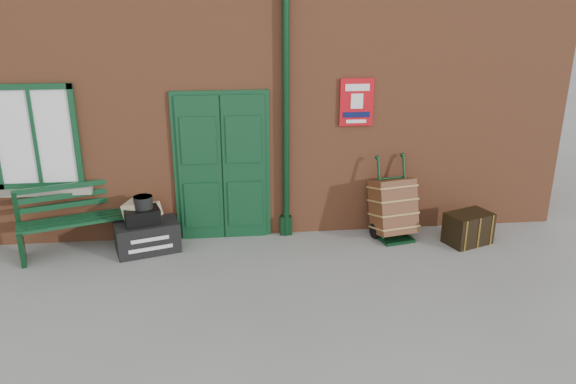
{
  "coord_description": "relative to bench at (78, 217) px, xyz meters",
  "views": [
    {
      "loc": [
        -0.18,
        -6.57,
        3.56
      ],
      "look_at": [
        0.59,
        0.6,
        1.0
      ],
      "focal_mm": 35.0,
      "sensor_mm": 36.0,
      "label": 1
    }
  ],
  "objects": [
    {
      "name": "ground",
      "position": [
        2.39,
        -1.23,
        -0.51
      ],
      "size": [
        80.0,
        80.0,
        0.0
      ],
      "primitive_type": "plane",
      "color": "gray",
      "rests_on": "ground"
    },
    {
      "name": "porter_trolley",
      "position": [
        4.66,
        -0.05,
        -0.03
      ],
      "size": [
        0.72,
        0.76,
        1.24
      ],
      "rotation": [
        0.0,
        0.0,
        0.21
      ],
      "color": "black",
      "rests_on": "ground"
    },
    {
      "name": "hatbox",
      "position": [
        0.96,
        -0.14,
        0.24
      ],
      "size": [
        0.33,
        0.33,
        0.18
      ],
      "primitive_type": "cylinder",
      "rotation": [
        0.0,
        0.0,
        0.29
      ],
      "color": "black",
      "rests_on": "strongbox"
    },
    {
      "name": "houdini_trunk",
      "position": [
        0.98,
        -0.17,
        -0.29
      ],
      "size": [
        0.99,
        0.72,
        0.44
      ],
      "primitive_type": "cube",
      "rotation": [
        0.0,
        0.0,
        0.29
      ],
      "color": "black",
      "rests_on": "ground"
    },
    {
      "name": "suitcase_back",
      "position": [
        0.88,
        0.02,
        -0.14
      ],
      "size": [
        0.47,
        0.59,
        0.75
      ],
      "primitive_type": "cube",
      "rotation": [
        0.0,
        -0.18,
        -0.3
      ],
      "color": "tan",
      "rests_on": "ground"
    },
    {
      "name": "strongbox",
      "position": [
        0.93,
        -0.17,
        0.04
      ],
      "size": [
        0.57,
        0.48,
        0.22
      ],
      "primitive_type": "cube",
      "rotation": [
        0.0,
        0.0,
        0.29
      ],
      "color": "black",
      "rests_on": "houdini_trunk"
    },
    {
      "name": "bench",
      "position": [
        0.0,
        0.0,
        0.0
      ],
      "size": [
        1.72,
        1.0,
        1.02
      ],
      "rotation": [
        0.0,
        0.0,
        0.32
      ],
      "color": "#103B1F",
      "rests_on": "ground"
    },
    {
      "name": "dark_trunk",
      "position": [
        5.73,
        -0.39,
        -0.27
      ],
      "size": [
        0.77,
        0.64,
        0.47
      ],
      "primitive_type": "cube",
      "rotation": [
        0.0,
        0.0,
        0.36
      ],
      "color": "black",
      "rests_on": "ground"
    },
    {
      "name": "station_building",
      "position": [
        2.39,
        2.27,
        1.65
      ],
      "size": [
        10.3,
        4.3,
        4.36
      ],
      "color": "brown",
      "rests_on": "ground"
    },
    {
      "name": "suitcase_front",
      "position": [
        1.06,
        -0.03,
        -0.19
      ],
      "size": [
        0.45,
        0.54,
        0.65
      ],
      "primitive_type": "cube",
      "rotation": [
        0.0,
        -0.23,
        -0.3
      ],
      "color": "tan",
      "rests_on": "ground"
    }
  ]
}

